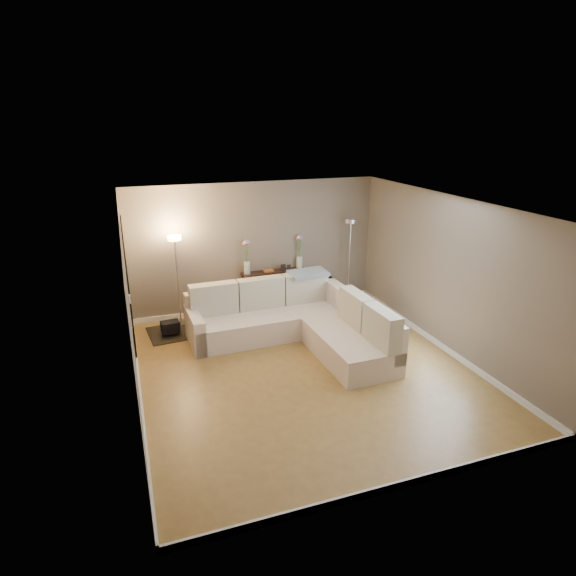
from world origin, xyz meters
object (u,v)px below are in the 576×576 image
object	(u,v)px
console_table	(270,288)
floor_lamp_unlit	(350,244)
sectional_sofa	(296,321)
floor_lamp_lit	(176,263)

from	to	relation	value
console_table	floor_lamp_unlit	world-z (taller)	floor_lamp_unlit
sectional_sofa	console_table	bearing A→B (deg)	89.37
floor_lamp_unlit	sectional_sofa	bearing A→B (deg)	-140.36
console_table	floor_lamp_unlit	bearing A→B (deg)	-6.75
floor_lamp_lit	console_table	bearing A→B (deg)	6.34
sectional_sofa	floor_lamp_unlit	world-z (taller)	floor_lamp_unlit
floor_lamp_unlit	floor_lamp_lit	bearing A→B (deg)	-179.87
sectional_sofa	console_table	distance (m)	1.60
floor_lamp_unlit	console_table	bearing A→B (deg)	173.25
floor_lamp_lit	sectional_sofa	bearing A→B (deg)	-37.15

